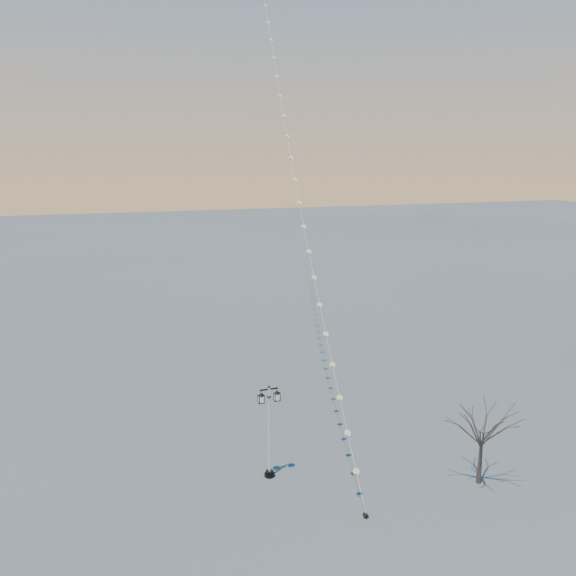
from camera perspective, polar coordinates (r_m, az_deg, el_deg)
name	(u,v)px	position (r m, az deg, el deg)	size (l,w,h in m)	color
ground	(348,497)	(29.10, 5.85, -19.54)	(300.00, 300.00, 0.00)	#525253
street_lamp	(269,427)	(29.28, -1.83, -13.33)	(1.21, 0.53, 4.77)	black
bare_tree	(482,430)	(30.13, 18.37, -12.93)	(2.42, 2.42, 4.01)	#3D2F29
kite_train	(287,102)	(43.49, -0.09, 17.60)	(7.04, 41.58, 38.61)	black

